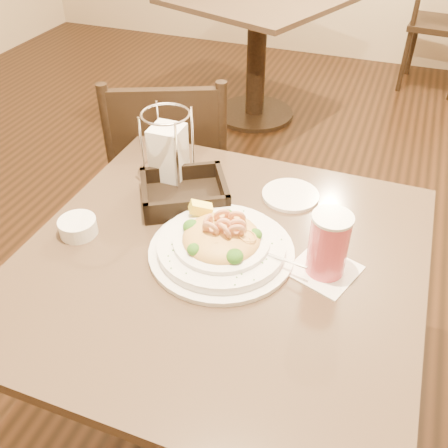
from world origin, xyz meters
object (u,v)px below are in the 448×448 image
(background_table, at_px, (257,38))
(pasta_bowl, at_px, (221,243))
(dining_chair_near, at_px, (172,180))
(butter_ramekin, at_px, (78,227))
(dining_chair_far, at_px, (444,19))
(drink_glass, at_px, (328,245))
(main_table, at_px, (221,325))
(bread_basket, at_px, (184,194))
(napkin_caddy, at_px, (168,153))
(side_plate, at_px, (290,195))

(background_table, bearing_deg, pasta_bowl, -74.79)
(dining_chair_near, xyz_separation_m, butter_ramekin, (0.08, -0.65, 0.28))
(dining_chair_far, xyz_separation_m, drink_glass, (-0.24, -3.02, 0.34))
(main_table, xyz_separation_m, drink_glass, (0.23, 0.04, 0.32))
(drink_glass, height_order, bread_basket, drink_glass)
(napkin_caddy, bearing_deg, drink_glass, -23.76)
(dining_chair_near, height_order, drink_glass, dining_chair_near)
(butter_ramekin, bearing_deg, napkin_caddy, 69.55)
(pasta_bowl, height_order, napkin_caddy, napkin_caddy)
(dining_chair_far, height_order, pasta_bowl, dining_chair_far)
(napkin_caddy, relative_size, side_plate, 1.36)
(napkin_caddy, distance_m, butter_ramekin, 0.31)
(pasta_bowl, distance_m, bread_basket, 0.23)
(side_plate, bearing_deg, bread_basket, -155.31)
(background_table, bearing_deg, dining_chair_near, -83.94)
(main_table, xyz_separation_m, dining_chair_far, (0.47, 3.06, -0.02))
(butter_ramekin, bearing_deg, pasta_bowl, 8.70)
(dining_chair_far, relative_size, butter_ramekin, 10.29)
(background_table, distance_m, dining_chair_far, 1.38)
(main_table, distance_m, background_table, 2.26)
(drink_glass, bearing_deg, bread_basket, 161.61)
(napkin_caddy, bearing_deg, dining_chair_near, 116.98)
(dining_chair_near, xyz_separation_m, pasta_bowl, (0.42, -0.59, 0.30))
(background_table, xyz_separation_m, butter_ramekin, (0.24, -2.23, 0.26))
(pasta_bowl, xyz_separation_m, bread_basket, (-0.16, 0.16, -0.01))
(dining_chair_near, bearing_deg, main_table, 101.96)
(side_plate, distance_m, butter_ramekin, 0.55)
(dining_chair_near, distance_m, drink_glass, 0.93)
(main_table, relative_size, dining_chair_near, 0.97)
(dining_chair_far, xyz_separation_m, butter_ramekin, (-0.82, -3.10, 0.28))
(background_table, bearing_deg, dining_chair_far, 39.42)
(dining_chair_far, bearing_deg, bread_basket, 83.17)
(dining_chair_near, relative_size, butter_ramekin, 10.29)
(dining_chair_near, xyz_separation_m, side_plate, (0.52, -0.32, 0.27))
(napkin_caddy, bearing_deg, butter_ramekin, -110.45)
(dining_chair_far, distance_m, drink_glass, 3.05)
(pasta_bowl, relative_size, drink_glass, 2.17)
(pasta_bowl, xyz_separation_m, butter_ramekin, (-0.35, -0.05, -0.01))
(bread_basket, bearing_deg, napkin_caddy, 135.28)
(dining_chair_far, distance_m, butter_ramekin, 3.22)
(dining_chair_far, xyz_separation_m, bread_basket, (-0.64, -2.89, 0.29))
(pasta_bowl, height_order, butter_ramekin, pasta_bowl)
(bread_basket, xyz_separation_m, butter_ramekin, (-0.18, -0.21, -0.00))
(dining_chair_near, distance_m, dining_chair_far, 2.61)
(background_table, xyz_separation_m, dining_chair_far, (1.06, 0.88, -0.02))
(side_plate, bearing_deg, main_table, -107.28)
(background_table, xyz_separation_m, drink_glass, (0.82, -2.15, 0.32))
(dining_chair_far, xyz_separation_m, side_plate, (-0.38, -2.77, 0.27))
(main_table, xyz_separation_m, butter_ramekin, (-0.35, -0.04, 0.26))
(bread_basket, relative_size, napkin_caddy, 1.34)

